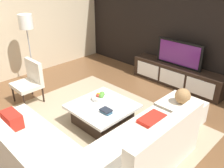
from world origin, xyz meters
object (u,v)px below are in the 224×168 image
at_px(coffee_table, 102,114).
at_px(book_stack, 106,111).
at_px(media_console, 176,76).
at_px(floor_lamp, 26,26).
at_px(fruit_bowl, 100,97).
at_px(ottoman, 180,112).
at_px(television, 179,54).
at_px(accent_chair_near, 30,79).
at_px(sectional_couch, 81,154).
at_px(decorative_ball, 183,96).

relative_size(coffee_table, book_stack, 5.09).
height_order(media_console, floor_lamp, floor_lamp).
bearing_deg(fruit_bowl, ottoman, 38.79).
relative_size(media_console, television, 2.00).
bearing_deg(fruit_bowl, accent_chair_near, -158.94).
distance_m(sectional_couch, fruit_bowl, 1.35).
relative_size(accent_chair_near, ottoman, 1.24).
height_order(television, decorative_ball, television).
relative_size(media_console, book_stack, 11.25).
bearing_deg(accent_chair_near, media_console, 63.22).
height_order(sectional_couch, ottoman, sectional_couch).
xyz_separation_m(fruit_bowl, book_stack, (0.40, -0.23, -0.02)).
relative_size(television, decorative_ball, 4.08).
bearing_deg(media_console, floor_lamp, -138.89).
relative_size(decorative_ball, book_stack, 1.38).
xyz_separation_m(television, sectional_couch, (0.52, -3.27, -0.50)).
bearing_deg(fruit_bowl, decorative_ball, 38.79).
bearing_deg(book_stack, accent_chair_near, -169.61).
distance_m(floor_lamp, book_stack, 2.89).
bearing_deg(sectional_couch, decorative_ball, 80.37).
xyz_separation_m(television, fruit_bowl, (-0.28, -2.19, -0.36)).
relative_size(sectional_couch, decorative_ball, 9.00).
bearing_deg(fruit_bowl, sectional_couch, -53.39).
bearing_deg(sectional_couch, floor_lamp, 162.27).
height_order(sectional_couch, coffee_table, sectional_couch).
bearing_deg(media_console, fruit_bowl, -97.19).
bearing_deg(sectional_couch, fruit_bowl, 126.61).
height_order(television, book_stack, television).
relative_size(coffee_table, accent_chair_near, 1.16).
xyz_separation_m(television, floor_lamp, (-2.60, -2.27, 0.57)).
bearing_deg(coffee_table, floor_lamp, 179.42).
height_order(media_console, television, television).
bearing_deg(media_console, book_stack, -87.10).
relative_size(sectional_couch, coffee_table, 2.44).
distance_m(television, fruit_bowl, 2.24).
bearing_deg(decorative_ball, coffee_table, -133.36).
bearing_deg(floor_lamp, fruit_bowl, 1.93).
height_order(fruit_bowl, decorative_ball, decorative_ball).
height_order(media_console, ottoman, media_console).
xyz_separation_m(television, decorative_ball, (0.86, -1.28, -0.26)).
bearing_deg(accent_chair_near, sectional_couch, -6.71).
height_order(television, coffee_table, television).
bearing_deg(coffee_table, accent_chair_near, -164.26).
bearing_deg(fruit_bowl, floor_lamp, -178.07).
bearing_deg(sectional_couch, accent_chair_near, 167.54).
bearing_deg(floor_lamp, accent_chair_near, -30.53).
distance_m(accent_chair_near, fruit_bowl, 1.60).
distance_m(media_console, book_stack, 2.43).
height_order(ottoman, book_stack, book_stack).
height_order(accent_chair_near, decorative_ball, accent_chair_near).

